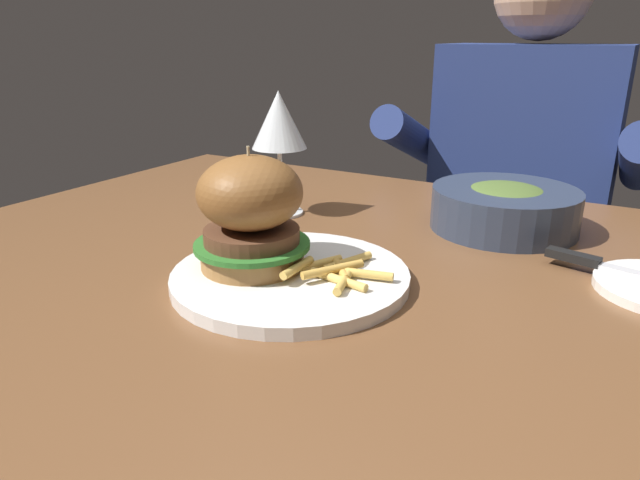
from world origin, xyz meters
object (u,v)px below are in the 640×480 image
main_plate (291,277)px  soup_bowl (504,207)px  wine_glass (279,123)px  burger_sandwich (251,212)px  table_knife (618,269)px  diner_person (513,239)px

main_plate → soup_bowl: (0.16, 0.30, 0.02)m
wine_glass → soup_bowl: size_ratio=0.91×
main_plate → wine_glass: (-0.15, 0.21, 0.13)m
soup_bowl → wine_glass: bearing=-163.2°
burger_sandwich → table_knife: (0.36, 0.19, -0.06)m
diner_person → burger_sandwich: bearing=-99.5°
burger_sandwich → soup_bowl: size_ratio=0.67×
wine_glass → soup_bowl: wine_glass is taller
table_knife → diner_person: 0.67m
soup_bowl → main_plate: bearing=-117.4°
wine_glass → soup_bowl: (0.31, 0.09, -0.10)m
burger_sandwich → diner_person: size_ratio=0.11×
main_plate → burger_sandwich: 0.08m
table_knife → diner_person: size_ratio=0.17×
wine_glass → diner_person: size_ratio=0.16×
burger_sandwich → soup_bowl: burger_sandwich is taller
main_plate → diner_person: (0.09, 0.79, -0.18)m
wine_glass → diner_person: bearing=67.3°
main_plate → wine_glass: size_ratio=1.42×
table_knife → burger_sandwich: bearing=-151.4°
burger_sandwich → diner_person: 0.85m
diner_person → table_knife: bearing=-69.8°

